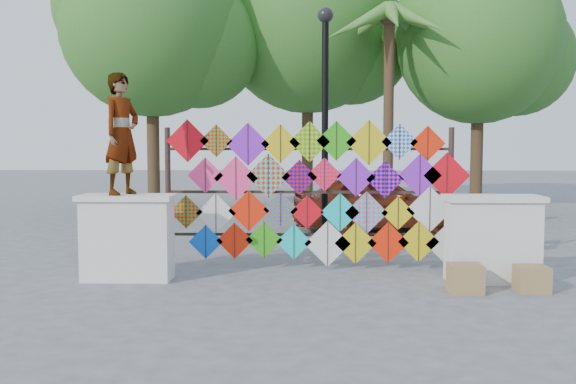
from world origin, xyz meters
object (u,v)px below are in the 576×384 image
(kite_rack, at_px, (317,194))
(vendor_woman, at_px, (122,134))
(sedan, at_px, (376,202))
(lamppost, at_px, (325,107))

(kite_rack, bearing_deg, vendor_woman, -162.29)
(sedan, bearing_deg, vendor_woman, 132.36)
(kite_rack, distance_m, sedan, 4.93)
(vendor_woman, relative_size, sedan, 0.46)
(kite_rack, xyz_separation_m, sedan, (1.46, 4.68, -0.56))
(vendor_woman, bearing_deg, lamppost, -27.10)
(kite_rack, height_order, sedan, kite_rack)
(kite_rack, bearing_deg, lamppost, 82.63)
(vendor_woman, height_order, lamppost, lamppost)
(kite_rack, height_order, vendor_woman, vendor_woman)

